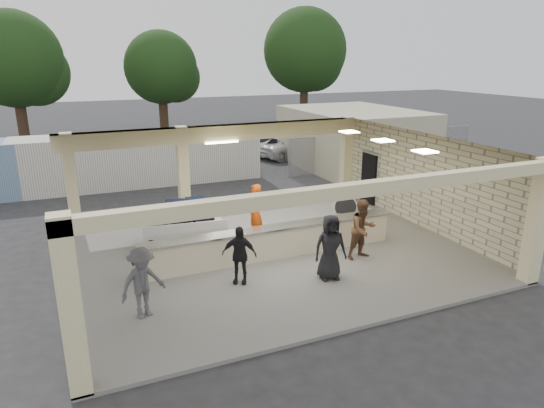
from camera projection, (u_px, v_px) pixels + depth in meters
name	position (u px, v px, depth m)	size (l,w,h in m)	color
ground	(268.00, 254.00, 15.49)	(120.00, 120.00, 0.00)	#252527
pavilion	(266.00, 207.00, 15.76)	(12.01, 10.00, 3.55)	slate
baggage_counter	(274.00, 242.00, 14.88)	(8.20, 0.58, 0.98)	beige
luggage_cart	(181.00, 221.00, 15.74)	(2.79, 1.91, 1.53)	silver
drum_fan	(345.00, 206.00, 18.24)	(0.94, 0.64, 1.00)	silver
baggage_handler	(255.00, 212.00, 16.18)	(0.70, 0.38, 1.91)	#E14A0B
passenger_a	(363.00, 229.00, 14.68)	(0.90, 0.40, 1.86)	brown
passenger_b	(239.00, 255.00, 13.09)	(0.95, 0.35, 1.63)	black
passenger_c	(142.00, 283.00, 11.35)	(1.13, 0.40, 1.75)	#4F4F54
passenger_d	(330.00, 247.00, 13.31)	(0.91, 0.37, 1.85)	black
car_white_a	(290.00, 147.00, 30.19)	(2.11, 4.45, 1.27)	silver
car_white_b	(369.00, 141.00, 31.99)	(1.64, 4.39, 1.38)	silver
car_dark	(266.00, 143.00, 30.72)	(1.57, 4.46, 1.49)	black
container_white	(141.00, 159.00, 23.65)	(11.54, 2.31, 2.50)	silver
fence	(385.00, 149.00, 27.25)	(12.06, 0.06, 2.03)	gray
tree_left	(19.00, 63.00, 32.12)	(6.60, 6.30, 9.00)	#382619
tree_mid	(165.00, 70.00, 37.86)	(6.00, 5.60, 8.00)	#382619
tree_right	(307.00, 54.00, 41.18)	(7.20, 7.00, 10.00)	#382619
adjacent_building	(353.00, 138.00, 27.40)	(6.00, 8.00, 3.20)	#BAB493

